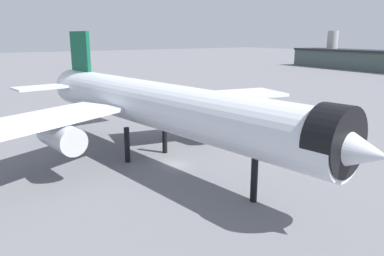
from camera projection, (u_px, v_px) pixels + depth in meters
ground at (174, 165)px, 56.24m from camera, size 900.00×900.00×0.00m
airliner_near_gate at (155, 106)px, 55.77m from camera, size 67.38×61.18×19.68m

